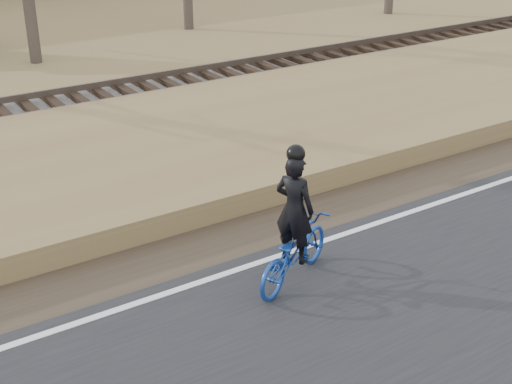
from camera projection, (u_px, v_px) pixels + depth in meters
ground at (444, 211)px, 12.65m from camera, size 120.00×120.00×0.00m
edge_line at (436, 203)px, 12.77m from camera, size 120.00×0.12×0.01m
shoulder at (397, 187)px, 13.55m from camera, size 120.00×1.60×0.04m
embankment at (303, 132)px, 15.75m from camera, size 120.00×5.00×0.44m
ballast at (216, 90)px, 18.63m from camera, size 120.00×3.00×0.45m
railroad at (216, 79)px, 18.51m from camera, size 120.00×2.40×0.29m
cyclist at (294, 240)px, 10.15m from camera, size 1.92×1.34×2.12m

